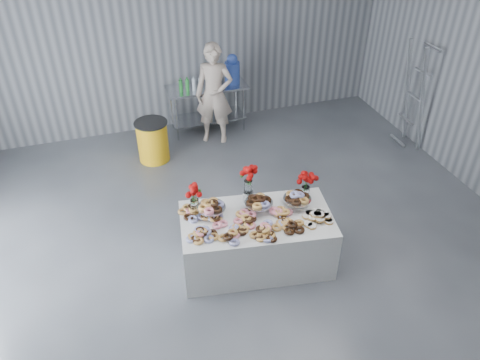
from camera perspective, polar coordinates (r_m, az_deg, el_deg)
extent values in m
plane|color=#3C3F44|center=(6.06, 2.01, -12.83)|extent=(9.00, 9.00, 0.00)
cube|color=gray|center=(8.75, -8.17, 18.49)|extent=(8.00, 0.04, 4.00)
cube|color=silver|center=(6.11, 1.98, -7.33)|extent=(2.03, 1.28, 0.75)
cube|color=silver|center=(8.87, -4.09, 11.23)|extent=(1.50, 0.60, 0.04)
cube|color=silver|center=(9.14, -3.92, 7.64)|extent=(1.40, 0.55, 0.03)
cylinder|color=silver|center=(8.73, -7.71, 7.28)|extent=(0.04, 0.04, 0.86)
cylinder|color=silver|center=(9.01, 0.48, 8.55)|extent=(0.04, 0.04, 0.86)
cylinder|color=silver|center=(9.17, -8.35, 8.68)|extent=(0.04, 0.04, 0.86)
cylinder|color=silver|center=(9.43, -0.49, 9.87)|extent=(0.04, 0.04, 0.86)
cylinder|color=silver|center=(5.87, -3.49, -3.81)|extent=(0.06, 0.06, 0.12)
cylinder|color=silver|center=(5.83, -3.52, -3.31)|extent=(0.36, 0.36, 0.01)
cylinder|color=silver|center=(5.94, 2.28, -3.23)|extent=(0.06, 0.06, 0.12)
cylinder|color=silver|center=(5.90, 2.29, -2.74)|extent=(0.36, 0.36, 0.01)
cylinder|color=silver|center=(6.04, 6.94, -2.74)|extent=(0.06, 0.06, 0.12)
cylinder|color=silver|center=(6.00, 6.99, -2.25)|extent=(0.36, 0.36, 0.01)
cylinder|color=white|center=(5.92, -5.54, -3.16)|extent=(0.11, 0.11, 0.18)
cylinder|color=#1E5919|center=(5.84, -5.61, -2.16)|extent=(0.04, 0.04, 0.18)
cylinder|color=white|center=(6.17, 7.95, -1.52)|extent=(0.11, 0.11, 0.18)
cylinder|color=#1E5919|center=(6.10, 8.05, -0.55)|extent=(0.04, 0.04, 0.18)
cylinder|color=silver|center=(6.07, 0.99, -2.04)|extent=(0.14, 0.14, 0.15)
cylinder|color=white|center=(5.97, 1.01, -0.79)|extent=(0.11, 0.11, 0.18)
cylinder|color=#1E5919|center=(5.89, 1.02, 0.23)|extent=(0.04, 0.04, 0.18)
cylinder|color=#4269E3|center=(8.90, -0.96, 12.96)|extent=(0.28, 0.28, 0.40)
sphere|color=#4269E3|center=(8.80, -0.97, 14.49)|extent=(0.20, 0.20, 0.20)
imported|color=#CC8C93|center=(8.48, -3.15, 10.38)|extent=(0.79, 0.68, 1.84)
cylinder|color=#F2B014|center=(8.27, -10.57, 4.63)|extent=(0.53, 0.53, 0.71)
cylinder|color=black|center=(8.09, -10.85, 6.85)|extent=(0.57, 0.57, 0.02)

